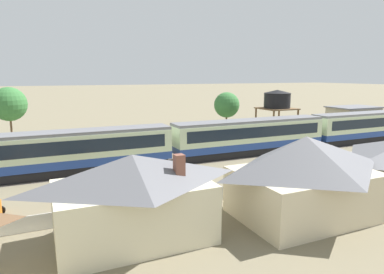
# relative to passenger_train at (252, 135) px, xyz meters

# --- Properties ---
(ground_plane) EXTENTS (600.00, 600.00, 0.00)m
(ground_plane) POSITION_rel_passenger_train_xyz_m (0.50, -0.26, -2.37)
(ground_plane) COLOR #7A7056
(passenger_train) EXTENTS (61.32, 3.15, 4.28)m
(passenger_train) POSITION_rel_passenger_train_xyz_m (0.00, 0.00, 0.00)
(passenger_train) COLOR #234293
(passenger_train) RESTS_ON ground_plane
(railway_track) EXTENTS (122.06, 3.60, 0.04)m
(railway_track) POSITION_rel_passenger_train_xyz_m (-8.51, -0.00, -2.37)
(railway_track) COLOR #665B51
(railway_track) RESTS_ON ground_plane
(station_building) EXTENTS (8.74, 7.08, 4.04)m
(station_building) POSITION_rel_passenger_train_xyz_m (27.69, 9.22, -0.32)
(station_building) COLOR #BCB293
(station_building) RESTS_ON ground_plane
(water_tower) EXTENTS (4.99, 4.99, 7.34)m
(water_tower) POSITION_rel_passenger_train_xyz_m (9.84, 8.10, 3.38)
(water_tower) COLOR brown
(water_tower) RESTS_ON ground_plane
(cottage_grey_roof) EXTENTS (9.44, 5.79, 5.13)m
(cottage_grey_roof) POSITION_rel_passenger_train_xyz_m (-18.83, -15.76, 0.29)
(cottage_grey_roof) COLOR beige
(cottage_grey_roof) RESTS_ON ground_plane
(cottage_grey_roof_2) EXTENTS (9.58, 6.91, 5.57)m
(cottage_grey_roof_2) POSITION_rel_passenger_train_xyz_m (-7.43, -17.16, 0.52)
(cottage_grey_roof_2) COLOR beige
(cottage_grey_roof_2) RESTS_ON ground_plane
(picket_fence_front) EXTENTS (47.95, 0.06, 1.05)m
(picket_fence_front) POSITION_rel_passenger_train_xyz_m (-13.20, -12.18, -1.85)
(picket_fence_front) COLOR white
(picket_fence_front) RESTS_ON ground_plane
(parked_car_orange) EXTENTS (4.42, 2.06, 1.31)m
(parked_car_orange) POSITION_rel_passenger_train_xyz_m (-20.35, -7.34, -1.76)
(parked_car_orange) COLOR orange
(parked_car_orange) RESTS_ON ground_plane
(yard_tree_0) EXTENTS (4.26, 4.26, 6.75)m
(yard_tree_0) POSITION_rel_passenger_train_xyz_m (5.26, 15.50, 2.24)
(yard_tree_0) COLOR brown
(yard_tree_0) RESTS_ON ground_plane
(yard_tree_2) EXTENTS (5.06, 5.06, 7.84)m
(yard_tree_2) POSITION_rel_passenger_train_xyz_m (-27.49, 23.02, 2.92)
(yard_tree_2) COLOR brown
(yard_tree_2) RESTS_ON ground_plane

